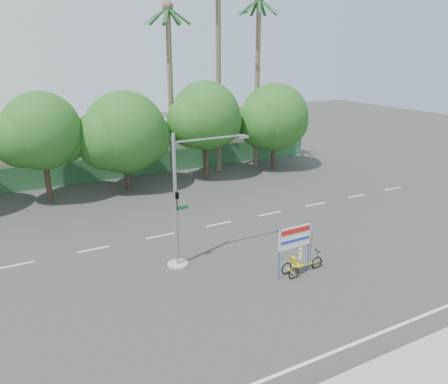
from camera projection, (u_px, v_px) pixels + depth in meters
name	position (u px, v px, depth m)	size (l,w,h in m)	color
ground	(259.00, 288.00, 20.70)	(120.00, 120.00, 0.00)	#33302D
fence	(128.00, 166.00, 38.40)	(38.00, 0.08, 2.00)	#336B3D
building_right	(190.00, 140.00, 45.51)	(14.00, 8.00, 3.60)	#B6AA90
tree_left	(41.00, 134.00, 31.05)	(6.66, 5.60, 8.07)	#473828
tree_center	(124.00, 135.00, 33.92)	(7.62, 6.40, 7.85)	#473828
tree_right	(205.00, 118.00, 36.82)	(6.90, 5.80, 8.36)	#473828
tree_far_right	(274.00, 119.00, 40.14)	(7.38, 6.20, 7.94)	#473828
palm_tall	(218.00, 53.00, 37.36)	(3.73, 3.79, 17.45)	#70604C
palm_mid	(258.00, 65.00, 39.49)	(3.73, 3.79, 15.45)	#70604C
palm_short	(170.00, 74.00, 35.84)	(3.73, 3.79, 14.45)	#70604C
traffic_signal	(182.00, 212.00, 22.14)	(4.72, 1.10, 7.00)	gray
trike_billboard	(298.00, 254.00, 21.69)	(2.82, 0.65, 2.77)	black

